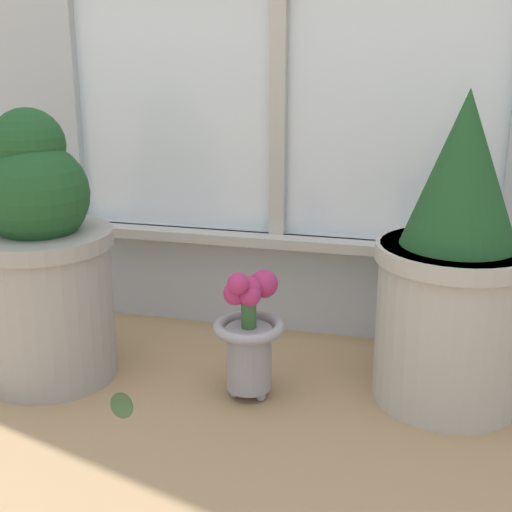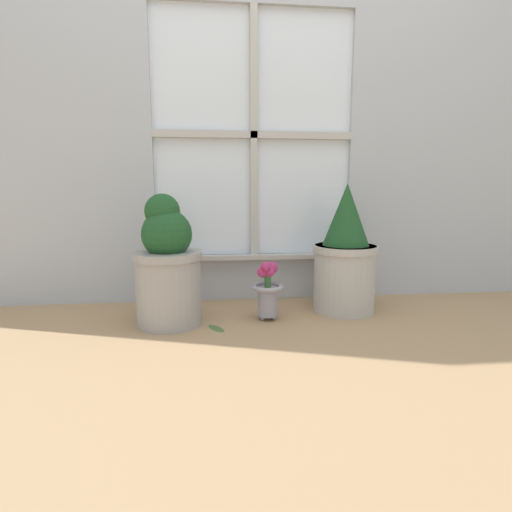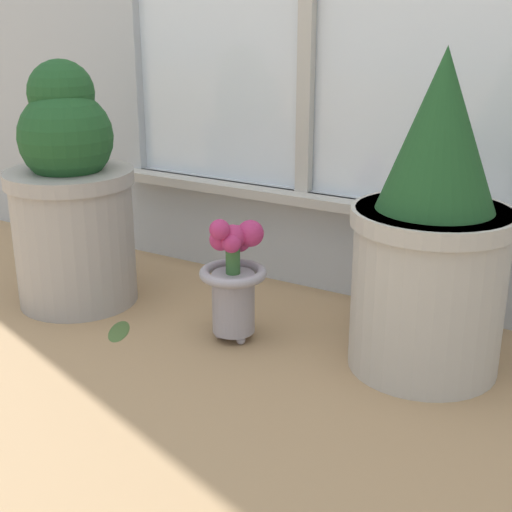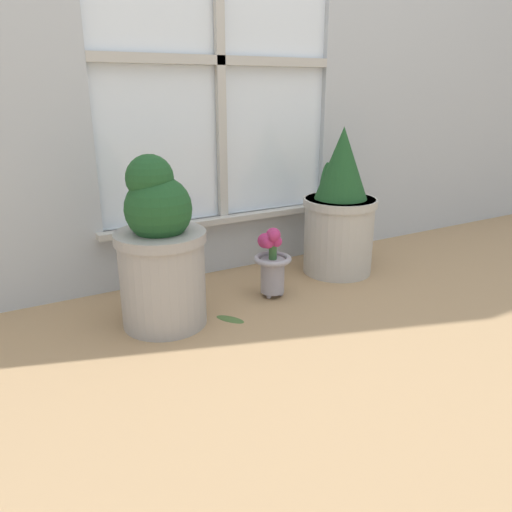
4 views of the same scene
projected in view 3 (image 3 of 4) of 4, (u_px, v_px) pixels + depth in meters
The scene contains 5 objects.
ground_plane at pixel (178, 366), 1.43m from camera, with size 10.00×10.00×0.00m, color tan.
potted_plant_left at pixel (71, 198), 1.67m from camera, with size 0.30×0.30×0.57m.
potted_plant_right at pixel (432, 236), 1.35m from camera, with size 0.31×0.31×0.62m.
flower_vase at pixel (234, 275), 1.51m from camera, with size 0.14×0.14×0.27m.
fallen_leaf at pixel (119, 330), 1.58m from camera, with size 0.09×0.12×0.01m.
Camera 3 is at (0.79, -1.01, 0.68)m, focal length 50.00 mm.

